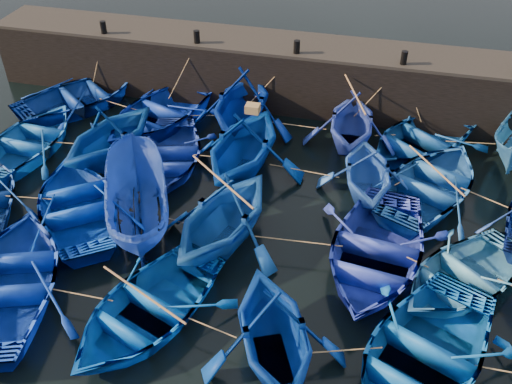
# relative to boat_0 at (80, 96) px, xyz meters

# --- Properties ---
(ground) EXTENTS (120.00, 120.00, 0.00)m
(ground) POSITION_rel_boat_0_xyz_m (8.63, -7.87, -0.55)
(ground) COLOR black
(ground) RESTS_ON ground
(quay_wall) EXTENTS (26.00, 2.50, 2.50)m
(quay_wall) POSITION_rel_boat_0_xyz_m (8.63, 2.63, 0.70)
(quay_wall) COLOR black
(quay_wall) RESTS_ON ground
(quay_top) EXTENTS (26.00, 2.50, 0.12)m
(quay_top) POSITION_rel_boat_0_xyz_m (8.63, 2.63, 2.01)
(quay_top) COLOR black
(quay_top) RESTS_ON quay_wall
(bollard_0) EXTENTS (0.24, 0.24, 0.50)m
(bollard_0) POSITION_rel_boat_0_xyz_m (0.63, 1.73, 2.32)
(bollard_0) COLOR black
(bollard_0) RESTS_ON quay_top
(bollard_1) EXTENTS (0.24, 0.24, 0.50)m
(bollard_1) POSITION_rel_boat_0_xyz_m (4.63, 1.73, 2.32)
(bollard_1) COLOR black
(bollard_1) RESTS_ON quay_top
(bollard_2) EXTENTS (0.24, 0.24, 0.50)m
(bollard_2) POSITION_rel_boat_0_xyz_m (8.63, 1.73, 2.32)
(bollard_2) COLOR black
(bollard_2) RESTS_ON quay_top
(bollard_3) EXTENTS (0.24, 0.24, 0.50)m
(bollard_3) POSITION_rel_boat_0_xyz_m (12.63, 1.73, 2.32)
(bollard_3) COLOR black
(bollard_3) RESTS_ON quay_top
(boat_0) EXTENTS (6.24, 6.51, 1.10)m
(boat_0) POSITION_rel_boat_0_xyz_m (0.00, 0.00, 0.00)
(boat_0) COLOR navy
(boat_0) RESTS_ON ground
(boat_1) EXTENTS (5.54, 6.49, 1.14)m
(boat_1) POSITION_rel_boat_0_xyz_m (3.63, -0.50, 0.02)
(boat_1) COLOR #07259A
(boat_1) RESTS_ON ground
(boat_2) EXTENTS (4.23, 4.87, 2.51)m
(boat_2) POSITION_rel_boat_0_xyz_m (6.92, -0.11, 0.70)
(boat_2) COLOR navy
(boat_2) RESTS_ON ground
(boat_3) EXTENTS (3.74, 4.26, 2.13)m
(boat_3) POSITION_rel_boat_0_xyz_m (11.11, -0.13, 0.51)
(boat_3) COLOR #263EA9
(boat_3) RESTS_ON ground
(boat_4) EXTENTS (6.05, 6.32, 1.07)m
(boat_4) POSITION_rel_boat_0_xyz_m (13.65, 0.11, -0.02)
(boat_4) COLOR navy
(boat_4) RESTS_ON ground
(boat_6) EXTENTS (3.80, 5.12, 1.02)m
(boat_6) POSITION_rel_boat_0_xyz_m (-0.21, -3.41, -0.04)
(boat_6) COLOR #0C4992
(boat_6) RESTS_ON ground
(boat_7) EXTENTS (4.87, 5.27, 2.29)m
(boat_7) POSITION_rel_boat_0_xyz_m (2.99, -3.23, 0.60)
(boat_7) COLOR navy
(boat_7) RESTS_ON ground
(boat_8) EXTENTS (4.40, 5.30, 0.95)m
(boat_8) POSITION_rel_boat_0_xyz_m (5.06, -2.95, -0.08)
(boat_8) COLOR navy
(boat_8) RESTS_ON ground
(boat_9) EXTENTS (4.69, 5.26, 2.51)m
(boat_9) POSITION_rel_boat_0_xyz_m (7.77, -2.88, 0.71)
(boat_9) COLOR navy
(boat_9) RESTS_ON ground
(boat_10) EXTENTS (3.85, 4.27, 1.98)m
(boat_10) POSITION_rel_boat_0_xyz_m (11.98, -3.05, 0.44)
(boat_10) COLOR blue
(boat_10) RESTS_ON ground
(boat_11) EXTENTS (5.60, 6.36, 1.10)m
(boat_11) POSITION_rel_boat_0_xyz_m (14.09, -2.67, -0.00)
(boat_11) COLOR #154D9A
(boat_11) RESTS_ON ground
(boat_14) EXTENTS (5.99, 6.31, 1.06)m
(boat_14) POSITION_rel_boat_0_xyz_m (3.32, -6.41, -0.02)
(boat_14) COLOR #0331AC
(boat_14) RESTS_ON ground
(boat_15) EXTENTS (3.89, 5.39, 1.96)m
(boat_15) POSITION_rel_boat_0_xyz_m (5.33, -6.39, 0.43)
(boat_15) COLOR #193C96
(boat_15) RESTS_ON ground
(boat_16) EXTENTS (4.99, 5.42, 2.37)m
(boat_16) POSITION_rel_boat_0_xyz_m (8.12, -6.55, 0.64)
(boat_16) COLOR #0C428F
(boat_16) RESTS_ON ground
(boat_17) EXTENTS (4.59, 5.96, 1.15)m
(boat_17) POSITION_rel_boat_0_xyz_m (12.51, -6.35, 0.02)
(boat_17) COLOR #1D30A6
(boat_17) RESTS_ON ground
(boat_18) EXTENTS (5.34, 5.50, 0.93)m
(boat_18) POSITION_rel_boat_0_xyz_m (14.91, -6.62, -0.08)
(boat_18) COLOR #2F77B8
(boat_18) RESTS_ON ground
(boat_21) EXTENTS (5.58, 6.52, 1.14)m
(boat_21) POSITION_rel_boat_0_xyz_m (3.18, -9.84, 0.02)
(boat_21) COLOR #082C9F
(boat_21) RESTS_ON ground
(boat_22) EXTENTS (5.03, 5.86, 1.02)m
(boat_22) POSITION_rel_boat_0_xyz_m (7.01, -9.83, -0.04)
(boat_22) COLOR #0347B6
(boat_22) RESTS_ON ground
(boat_23) EXTENTS (4.91, 5.18, 2.15)m
(boat_23) POSITION_rel_boat_0_xyz_m (10.42, -10.18, 0.52)
(boat_23) COLOR navy
(boat_23) RESTS_ON ground
(boat_24) EXTENTS (5.70, 6.51, 1.12)m
(boat_24) POSITION_rel_boat_0_xyz_m (13.86, -9.62, 0.01)
(boat_24) COLOR #044795
(boat_24) RESTS_ON ground
(wooden_crate) EXTENTS (0.45, 0.37, 0.27)m
(wooden_crate) POSITION_rel_boat_0_xyz_m (8.07, -2.88, 2.10)
(wooden_crate) COLOR olive
(wooden_crate) RESTS_ON boat_9
(mooring_ropes) EXTENTS (17.23, 11.85, 2.10)m
(mooring_ropes) POSITION_rel_boat_0_xyz_m (8.91, -2.85, 0.33)
(mooring_ropes) COLOR tan
(mooring_ropes) RESTS_ON ground
(loose_oars) EXTENTS (9.33, 11.77, 1.41)m
(loose_oars) POSITION_rel_boat_0_xyz_m (10.08, -4.79, 1.14)
(loose_oars) COLOR #99724C
(loose_oars) RESTS_ON ground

